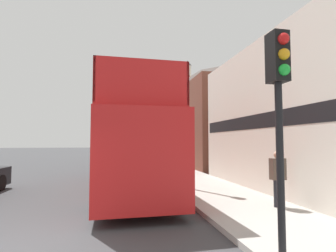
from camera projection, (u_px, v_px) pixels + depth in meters
ground_plane at (89, 163)px, 24.72m from camera, size 144.00×144.00×0.00m
sidewalk at (159, 164)px, 23.02m from camera, size 3.01×108.00×0.14m
pub_white_frontage at (314, 119)px, 11.15m from camera, size 6.01×9.57×5.96m
brick_terrace_rear at (202, 116)px, 25.58m from camera, size 6.00×17.63×9.15m
tour_bus at (129, 145)px, 11.47m from camera, size 2.63×10.67×4.15m
parked_car_ahead_of_bus at (132, 160)px, 18.56m from camera, size 1.82×4.38×1.49m
pedestrian_nearest at (278, 173)px, 7.60m from camera, size 0.42×0.23×1.61m
traffic_signal at (279, 91)px, 4.33m from camera, size 0.28×0.42×3.71m
lamp_post_nearest at (187, 100)px, 10.80m from camera, size 0.35×0.35×5.27m
lamp_post_second at (155, 123)px, 18.25m from camera, size 0.35×0.35×4.63m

